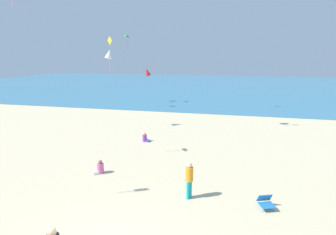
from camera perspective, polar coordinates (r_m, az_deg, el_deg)
The scene contains 10 objects.
ground_plane at distance 16.94m, azimuth 0.92°, elevation -7.99°, with size 120.00×120.00×0.00m, color beige.
ocean_water at distance 58.52m, azimuth 9.85°, elevation 6.92°, with size 120.00×60.00×0.05m, color teal.
beach_chair_far_right at distance 12.01m, azimuth 20.45°, elevation -16.78°, with size 0.76×0.79×0.56m.
person_1 at distance 11.72m, azimuth 4.64°, elevation -12.92°, with size 0.44×0.44×1.66m.
person_2 at distance 14.72m, azimuth -14.57°, elevation -10.64°, with size 0.64×0.61×0.73m.
person_3 at distance 19.40m, azimuth -4.98°, elevation -4.50°, with size 0.57×0.36×0.67m.
kite_yellow at distance 31.01m, azimuth -12.52°, elevation 15.97°, with size 0.78×0.55×1.20m.
kite_green at distance 34.10m, azimuth -8.87°, elevation 17.11°, with size 0.77×0.92×1.92m.
kite_red at distance 35.11m, azimuth -4.55°, elevation 9.84°, with size 0.96×1.21×1.84m.
kite_white at distance 22.36m, azimuth -12.68°, elevation 13.27°, with size 0.96×0.96×1.73m.
Camera 1 is at (3.32, -5.46, 6.08)m, focal length 28.11 mm.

